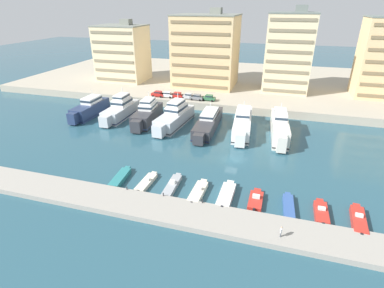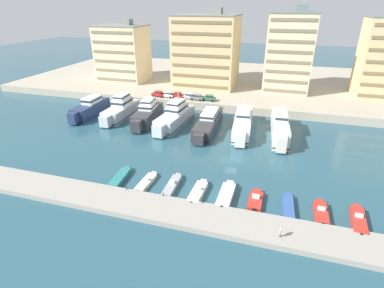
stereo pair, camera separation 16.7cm
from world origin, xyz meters
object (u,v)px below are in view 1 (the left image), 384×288
Objects in this scene: yacht_silver_center_left at (174,117)px; motorboat_teal_far_left at (120,178)px; motorboat_cream_center_left at (198,192)px; pedestrian_near_edge at (281,231)px; yacht_ivory_mid_right at (280,127)px; yacht_silver_left at (120,110)px; motorboat_grey_mid_left at (172,186)px; car_silver_center_left at (188,96)px; car_green_center_right at (209,98)px; motorboat_red_far_right at (358,220)px; yacht_navy_far_left at (90,108)px; car_white_left at (167,94)px; yacht_charcoal_mid_left at (147,114)px; yacht_charcoal_center at (208,122)px; motorboat_cream_left at (146,182)px; motorboat_blue_mid_right at (289,209)px; motorboat_red_right at (321,213)px; motorboat_white_center at (226,195)px; car_red_far_left at (158,94)px; car_grey_center at (197,97)px; motorboat_red_center_right at (256,200)px; yacht_white_center_right at (243,123)px; car_red_mid_left at (177,95)px.

yacht_silver_center_left is 2.56× the size of motorboat_teal_far_left.
motorboat_cream_center_left is 4.44× the size of pedestrian_near_edge.
yacht_silver_left is at bearing 178.77° from yacht_ivory_mid_right.
car_silver_center_left is at bearing 103.56° from motorboat_grey_mid_left.
car_green_center_right is at bearing 82.70° from motorboat_teal_far_left.
yacht_ivory_mid_right reaches higher than motorboat_red_far_right.
yacht_navy_far_left is 23.75m from car_white_left.
yacht_charcoal_mid_left is 0.78× the size of yacht_charcoal_center.
motorboat_cream_left reaches higher than motorboat_blue_mid_right.
motorboat_grey_mid_left is 1.25× the size of motorboat_red_right.
motorboat_red_right is (33.87, -28.84, -1.85)m from yacht_silver_center_left.
yacht_silver_left is 0.99× the size of yacht_charcoal_mid_left.
car_silver_center_left reaches higher than motorboat_cream_center_left.
yacht_charcoal_center is at bearing -76.94° from car_green_center_right.
motorboat_red_far_right reaches higher than motorboat_teal_far_left.
motorboat_teal_far_left is at bearing -133.31° from yacht_ivory_mid_right.
yacht_navy_far_left is at bearing 151.72° from motorboat_blue_mid_right.
yacht_charcoal_mid_left is 0.86× the size of yacht_ivory_mid_right.
car_silver_center_left is 60.49m from pedestrian_near_edge.
motorboat_white_center is (-7.51, -28.83, -1.90)m from yacht_ivory_mid_right.
yacht_charcoal_mid_left reaches higher than car_red_far_left.
pedestrian_near_edge is at bearing -61.07° from car_silver_center_left.
yacht_navy_far_left is 4.00× the size of car_grey_center.
yacht_charcoal_mid_left reaches higher than car_green_center_right.
motorboat_red_right is (7.18, -29.21, -1.95)m from yacht_ivory_mid_right.
motorboat_red_right is (19.43, 0.08, 0.00)m from motorboat_cream_center_left.
car_red_far_left is at bearing 137.88° from motorboat_red_far_right.
car_grey_center is (-22.40, 44.41, 2.89)m from motorboat_red_center_right.
yacht_charcoal_center reaches higher than car_silver_center_left.
pedestrian_near_edge is at bearing -34.33° from yacht_navy_far_left.
yacht_navy_far_left is 9.18m from yacht_silver_left.
yacht_charcoal_center is at bearing 135.32° from motorboat_red_far_right.
car_white_left is at bearing 137.27° from yacht_charcoal_center.
yacht_charcoal_center reaches higher than motorboat_cream_center_left.
car_silver_center_left is (24.36, 16.32, 1.17)m from yacht_navy_far_left.
car_green_center_right is at bearing 143.11° from yacht_ivory_mid_right.
pedestrian_near_edge is (10.29, -37.69, -0.22)m from yacht_white_center_right.
yacht_ivory_mid_right is 28.92m from motorboat_red_center_right.
car_silver_center_left is at bearing 33.82° from yacht_navy_far_left.
motorboat_red_right is at bearing -54.28° from car_grey_center.
car_white_left is (-27.37, 44.68, 2.78)m from motorboat_white_center.
motorboat_teal_far_left is (-27.17, -28.83, -1.99)m from yacht_ivory_mid_right.
yacht_silver_center_left reaches higher than yacht_navy_far_left.
yacht_navy_far_left is 4.06× the size of car_silver_center_left.
car_white_left is at bearing 99.78° from motorboat_teal_far_left.
yacht_charcoal_mid_left is at bearing -128.73° from car_green_center_right.
motorboat_white_center is (44.80, -28.61, -1.61)m from yacht_navy_far_left.
motorboat_blue_mid_right is 60.82m from car_red_far_left.
yacht_white_center_right is at bearing -33.86° from car_red_mid_left.
pedestrian_near_edge is at bearing -63.72° from motorboat_red_center_right.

